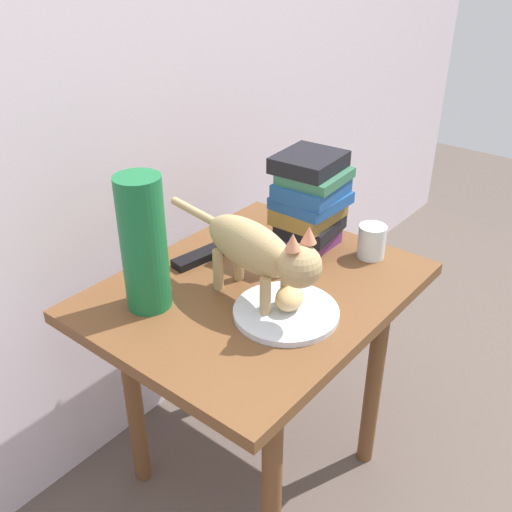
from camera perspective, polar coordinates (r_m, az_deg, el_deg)
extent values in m
plane|color=brown|center=(1.78, 0.00, -19.64)|extent=(6.00, 6.00, 0.00)
cube|color=silver|center=(1.48, -13.45, 19.28)|extent=(4.00, 0.04, 2.20)
cube|color=brown|center=(1.38, 0.00, -3.42)|extent=(0.75, 0.59, 0.03)
cylinder|color=brown|center=(1.36, 1.52, -21.72)|extent=(0.04, 0.04, 0.58)
cylinder|color=brown|center=(1.63, 11.37, -11.71)|extent=(0.04, 0.04, 0.58)
cylinder|color=brown|center=(1.58, -11.80, -13.31)|extent=(0.04, 0.04, 0.58)
cylinder|color=brown|center=(1.81, -1.06, -6.06)|extent=(0.04, 0.04, 0.58)
cylinder|color=silver|center=(1.28, 2.93, -5.46)|extent=(0.23, 0.23, 0.01)
ellipsoid|color=#E0BC7A|center=(1.27, 3.28, -4.05)|extent=(0.09, 0.08, 0.05)
cylinder|color=tan|center=(1.28, 2.90, -3.15)|extent=(0.02, 0.02, 0.10)
cylinder|color=tan|center=(1.24, 0.90, -4.15)|extent=(0.02, 0.02, 0.10)
cylinder|color=tan|center=(1.38, -1.74, -0.46)|extent=(0.02, 0.02, 0.10)
cylinder|color=tan|center=(1.34, -3.69, -1.31)|extent=(0.02, 0.02, 0.10)
ellipsoid|color=tan|center=(1.27, -0.65, 1.07)|extent=(0.13, 0.27, 0.11)
sphere|color=tan|center=(1.17, 4.27, -0.97)|extent=(0.09, 0.09, 0.09)
cone|color=#DD8460|center=(1.15, 5.16, 2.08)|extent=(0.03, 0.03, 0.03)
cone|color=#DD8460|center=(1.12, 3.59, 1.40)|extent=(0.03, 0.03, 0.03)
cylinder|color=tan|center=(1.41, -6.07, 4.36)|extent=(0.05, 0.16, 0.02)
cube|color=#72337A|center=(1.54, 4.60, 1.62)|extent=(0.17, 0.14, 0.04)
cube|color=black|center=(1.53, 5.30, 2.95)|extent=(0.17, 0.15, 0.04)
cube|color=olive|center=(1.51, 5.12, 4.26)|extent=(0.18, 0.14, 0.04)
cube|color=#1E4C8C|center=(1.49, 5.38, 5.41)|extent=(0.17, 0.15, 0.03)
cube|color=#1E4C8C|center=(1.47, 5.41, 6.55)|extent=(0.18, 0.15, 0.04)
cube|color=#336B4C|center=(1.46, 5.76, 7.73)|extent=(0.17, 0.15, 0.02)
cube|color=black|center=(1.46, 5.18, 9.06)|extent=(0.17, 0.16, 0.04)
cylinder|color=#196B38|center=(1.26, -10.83, 1.14)|extent=(0.10, 0.10, 0.30)
cylinder|color=silver|center=(1.50, 11.15, 1.40)|extent=(0.07, 0.07, 0.08)
cylinder|color=silver|center=(1.51, 11.08, 0.72)|extent=(0.06, 0.06, 0.04)
cube|color=black|center=(1.48, -5.45, -0.05)|extent=(0.15, 0.07, 0.02)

